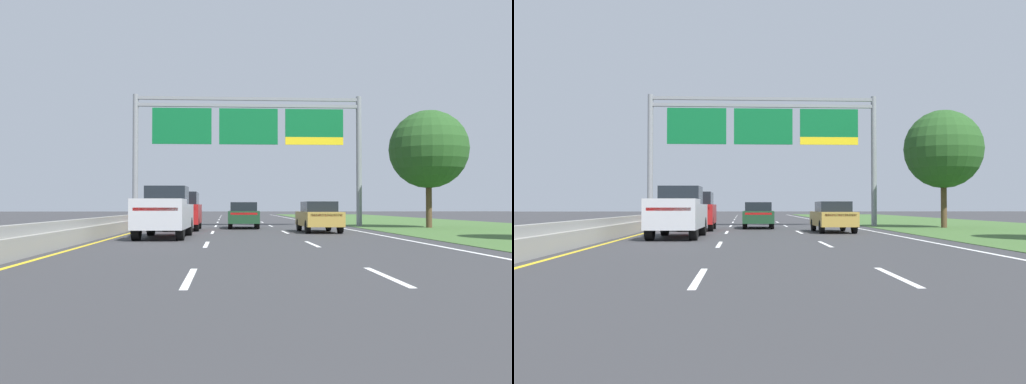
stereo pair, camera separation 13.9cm
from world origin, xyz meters
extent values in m
plane|color=#333335|center=(0.00, 35.00, 0.00)|extent=(220.00, 220.00, 0.00)
cube|color=white|center=(-1.85, 10.50, 0.00)|extent=(0.14, 3.00, 0.01)
cube|color=white|center=(-1.85, 19.50, 0.00)|extent=(0.14, 3.00, 0.01)
cube|color=white|center=(-1.85, 28.50, 0.00)|extent=(0.14, 3.00, 0.01)
cube|color=white|center=(-1.85, 37.50, 0.00)|extent=(0.14, 3.00, 0.01)
cube|color=white|center=(-1.85, 46.50, 0.00)|extent=(0.14, 3.00, 0.01)
cube|color=white|center=(-1.85, 55.50, 0.00)|extent=(0.14, 3.00, 0.01)
cube|color=white|center=(-1.85, 64.50, 0.00)|extent=(0.14, 3.00, 0.01)
cube|color=white|center=(-1.85, 73.50, 0.00)|extent=(0.14, 3.00, 0.01)
cube|color=white|center=(-1.85, 82.50, 0.00)|extent=(0.14, 3.00, 0.01)
cube|color=white|center=(1.85, 10.50, 0.00)|extent=(0.14, 3.00, 0.01)
cube|color=white|center=(1.85, 19.50, 0.00)|extent=(0.14, 3.00, 0.01)
cube|color=white|center=(1.85, 28.50, 0.00)|extent=(0.14, 3.00, 0.01)
cube|color=white|center=(1.85, 37.50, 0.00)|extent=(0.14, 3.00, 0.01)
cube|color=white|center=(1.85, 46.50, 0.00)|extent=(0.14, 3.00, 0.01)
cube|color=white|center=(1.85, 55.50, 0.00)|extent=(0.14, 3.00, 0.01)
cube|color=white|center=(1.85, 64.50, 0.00)|extent=(0.14, 3.00, 0.01)
cube|color=white|center=(1.85, 73.50, 0.00)|extent=(0.14, 3.00, 0.01)
cube|color=white|center=(1.85, 82.50, 0.00)|extent=(0.14, 3.00, 0.01)
cube|color=white|center=(5.90, 35.00, 0.00)|extent=(0.16, 106.00, 0.01)
cube|color=gold|center=(-5.90, 35.00, 0.00)|extent=(0.16, 106.00, 0.01)
cube|color=#3D602D|center=(13.95, 35.00, 0.01)|extent=(14.00, 110.00, 0.02)
cube|color=gray|center=(-6.60, 35.00, 0.28)|extent=(0.60, 110.00, 0.55)
cube|color=gray|center=(-6.60, 35.00, 0.70)|extent=(0.25, 110.00, 0.30)
cylinder|color=gray|center=(-7.05, 36.47, 4.31)|extent=(0.36, 0.36, 8.63)
cylinder|color=gray|center=(7.65, 36.47, 4.31)|extent=(0.36, 0.36, 8.63)
cube|color=gray|center=(0.30, 36.47, 8.40)|extent=(14.70, 0.24, 0.20)
cube|color=gray|center=(0.30, 36.47, 7.95)|extent=(14.70, 0.24, 0.20)
cube|color=#0C602D|center=(-4.03, 36.29, 6.55)|extent=(3.83, 0.12, 2.35)
cube|color=#0C602D|center=(0.30, 36.29, 6.55)|extent=(3.83, 0.12, 2.35)
cube|color=#0C602D|center=(4.63, 36.29, 6.80)|extent=(3.83, 0.12, 1.85)
cube|color=yellow|center=(4.63, 36.29, 5.63)|extent=(3.83, 0.12, 0.50)
cube|color=#B2B5BA|center=(-3.76, 23.72, 0.92)|extent=(2.11, 5.44, 1.00)
cube|color=black|center=(-3.74, 24.57, 1.81)|extent=(1.76, 1.94, 0.78)
cube|color=#B21414|center=(-3.81, 21.06, 1.22)|extent=(1.68, 0.11, 0.12)
cube|color=#B2B5BA|center=(-3.79, 21.99, 1.52)|extent=(2.04, 1.99, 0.20)
cylinder|color=black|center=(-4.57, 25.57, 0.42)|extent=(0.32, 0.85, 0.84)
cylinder|color=black|center=(-2.87, 25.53, 0.42)|extent=(0.32, 0.85, 0.84)
cylinder|color=black|center=(-4.64, 21.90, 0.42)|extent=(0.32, 0.85, 0.84)
cylinder|color=black|center=(-2.94, 21.86, 0.42)|extent=(0.32, 0.85, 0.84)
cube|color=maroon|center=(-3.56, 31.23, 0.91)|extent=(1.92, 4.71, 1.05)
cube|color=black|center=(-3.55, 31.08, 1.77)|extent=(1.65, 3.01, 0.68)
cube|color=#B21414|center=(-3.55, 28.92, 1.22)|extent=(1.60, 0.09, 0.12)
cylinder|color=black|center=(-4.38, 32.83, 0.38)|extent=(0.26, 0.76, 0.76)
cylinder|color=black|center=(-2.74, 32.83, 0.38)|extent=(0.26, 0.76, 0.76)
cylinder|color=black|center=(-4.37, 29.63, 0.38)|extent=(0.26, 0.76, 0.76)
cylinder|color=black|center=(-2.73, 29.64, 0.38)|extent=(0.26, 0.76, 0.76)
cube|color=#193D23|center=(-0.10, 33.88, 0.69)|extent=(1.92, 4.44, 0.72)
cube|color=black|center=(-0.10, 33.83, 1.31)|extent=(1.62, 2.34, 0.52)
cube|color=#B21414|center=(-0.15, 31.72, 0.91)|extent=(1.53, 0.12, 0.12)
cylinder|color=black|center=(-0.86, 35.40, 0.33)|extent=(0.24, 0.66, 0.66)
cylinder|color=black|center=(0.74, 35.36, 0.33)|extent=(0.24, 0.66, 0.66)
cylinder|color=black|center=(-0.93, 32.41, 0.33)|extent=(0.24, 0.66, 0.66)
cylinder|color=black|center=(0.67, 32.37, 0.33)|extent=(0.24, 0.66, 0.66)
cube|color=#A38438|center=(3.59, 28.50, 0.69)|extent=(1.85, 4.41, 0.72)
cube|color=black|center=(3.59, 28.45, 1.31)|extent=(1.58, 2.31, 0.52)
cube|color=#B21414|center=(3.61, 26.34, 0.91)|extent=(1.53, 0.09, 0.12)
cylinder|color=black|center=(2.78, 29.99, 0.33)|extent=(0.22, 0.66, 0.66)
cylinder|color=black|center=(4.38, 30.00, 0.33)|extent=(0.22, 0.66, 0.66)
cylinder|color=black|center=(2.80, 27.00, 0.33)|extent=(0.22, 0.66, 0.66)
cylinder|color=black|center=(4.40, 27.01, 0.33)|extent=(0.22, 0.66, 0.66)
cylinder|color=#4C3823|center=(11.31, 33.66, 1.46)|extent=(0.36, 0.36, 2.93)
sphere|color=#234C1E|center=(11.31, 33.66, 4.85)|extent=(4.82, 4.82, 4.82)
camera|label=1|loc=(-1.18, 0.17, 1.32)|focal=38.94mm
camera|label=2|loc=(-1.04, 0.16, 1.32)|focal=38.94mm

